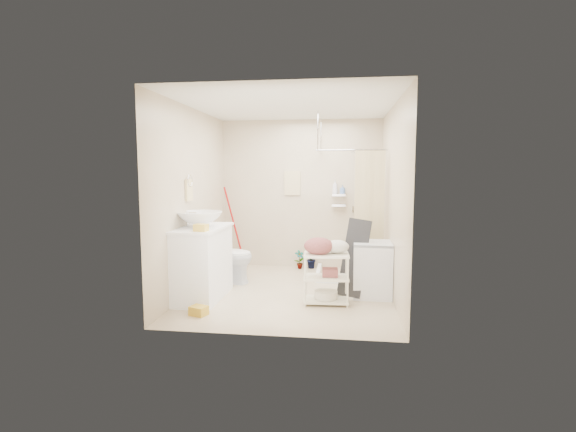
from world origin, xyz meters
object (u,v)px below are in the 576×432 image
object	(u,v)px
vanity	(201,262)
laundry_rack	(326,274)
toilet	(226,256)
washing_machine	(372,269)

from	to	relation	value
vanity	laundry_rack	bearing A→B (deg)	-0.38
vanity	toilet	bearing A→B (deg)	82.79
toilet	washing_machine	distance (m)	2.22
vanity	toilet	xyz separation A→B (m)	(0.12, 0.81, -0.07)
vanity	laundry_rack	size ratio (longest dim) A/B	1.39
washing_machine	laundry_rack	world-z (taller)	laundry_rack
toilet	washing_machine	world-z (taller)	toilet
toilet	washing_machine	xyz separation A→B (m)	(2.18, -0.43, -0.04)
washing_machine	vanity	bearing A→B (deg)	-169.99
vanity	washing_machine	distance (m)	2.33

